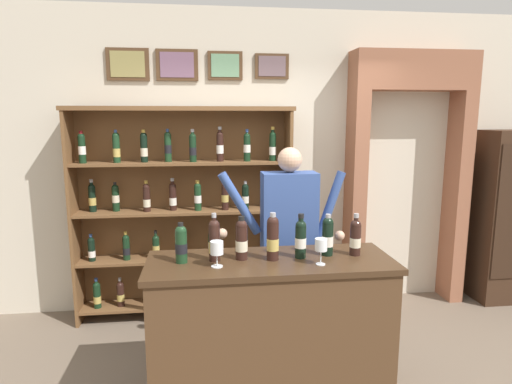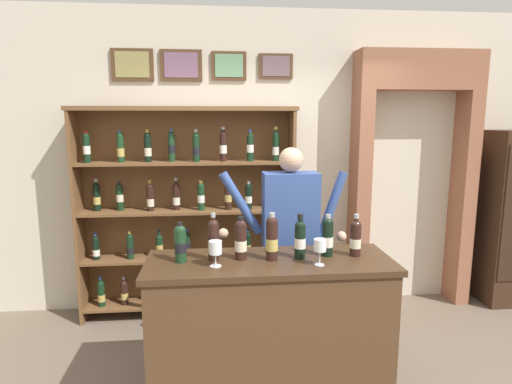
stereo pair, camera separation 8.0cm
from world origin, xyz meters
TOP-DOWN VIEW (x-y plane):
  - back_wall at (-0.00, 1.72)m, footprint 12.00×0.19m
  - wine_shelf at (-0.81, 1.44)m, footprint 2.10×0.33m
  - archway_doorway at (1.49, 1.59)m, footprint 1.26×0.45m
  - side_cabinet at (2.58, 1.40)m, footprint 0.60×0.44m
  - tasting_counter at (-0.18, -0.00)m, footprint 1.65×0.60m
  - shopkeeper at (0.05, 0.55)m, footprint 1.03×0.22m
  - tasting_bottle_super_tuscan at (-0.77, 0.02)m, footprint 0.08×0.08m
  - tasting_bottle_bianco at (-0.55, 0.03)m, footprint 0.08×0.08m
  - tasting_bottle_grappa at (-0.37, 0.04)m, footprint 0.08×0.08m
  - tasting_bottle_prosecco at (-0.17, -0.00)m, footprint 0.08×0.08m
  - tasting_bottle_riserva at (0.02, 0.02)m, footprint 0.08×0.08m
  - tasting_bottle_vin_santo at (0.22, 0.05)m, footprint 0.08×0.08m
  - tasting_bottle_rosso at (0.41, 0.03)m, footprint 0.08×0.08m
  - wine_glass_center at (-0.54, -0.09)m, footprint 0.08×0.08m
  - wine_glass_left at (0.12, -0.14)m, footprint 0.08×0.08m

SIDE VIEW (x-z plane):
  - tasting_counter at x=-0.18m, z-range 0.00..1.02m
  - side_cabinet at x=2.58m, z-range 0.00..1.83m
  - shopkeeper at x=0.05m, z-range 0.21..1.94m
  - wine_shelf at x=-0.81m, z-range 0.06..2.11m
  - wine_glass_center at x=-0.54m, z-range 1.05..1.22m
  - wine_glass_left at x=0.12m, z-range 1.06..1.23m
  - tasting_bottle_super_tuscan at x=-0.77m, z-range 1.02..1.29m
  - tasting_bottle_rosso at x=0.41m, z-range 1.01..1.30m
  - tasting_bottle_vin_santo at x=0.22m, z-range 1.02..1.30m
  - tasting_bottle_riserva at x=0.02m, z-range 1.01..1.31m
  - tasting_bottle_grappa at x=-0.37m, z-range 1.02..1.31m
  - tasting_bottle_bianco at x=-0.55m, z-range 1.00..1.33m
  - tasting_bottle_prosecco at x=-0.17m, z-range 1.01..1.34m
  - archway_doorway at x=1.49m, z-range 0.20..2.80m
  - back_wall at x=0.00m, z-range 0.00..3.00m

